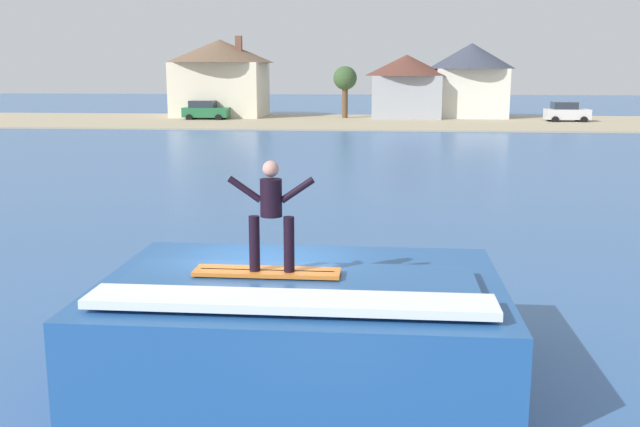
% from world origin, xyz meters
% --- Properties ---
extents(ground_plane, '(260.00, 260.00, 0.00)m').
position_xyz_m(ground_plane, '(0.00, 0.00, 0.00)').
color(ground_plane, '#355E98').
extents(wave_crest, '(6.15, 4.49, 1.68)m').
position_xyz_m(wave_crest, '(0.79, -1.07, 0.79)').
color(wave_crest, '#225291').
rests_on(wave_crest, ground_plane).
extents(surfboard, '(2.20, 0.52, 0.06)m').
position_xyz_m(surfboard, '(0.31, -1.39, 1.71)').
color(surfboard, orange).
rests_on(surfboard, wave_crest).
extents(surfer, '(1.28, 0.32, 1.65)m').
position_xyz_m(surfer, '(0.40, -1.44, 2.67)').
color(surfer, black).
rests_on(surfer, surfboard).
extents(shoreline_bank, '(120.00, 19.12, 0.13)m').
position_xyz_m(shoreline_bank, '(0.00, 54.38, 0.06)').
color(shoreline_bank, tan).
rests_on(shoreline_bank, ground_plane).
extents(car_near_shore, '(4.23, 2.15, 1.86)m').
position_xyz_m(car_near_shore, '(-14.89, 55.46, 0.95)').
color(car_near_shore, '#23663D').
rests_on(car_near_shore, ground_plane).
extents(car_far_shore, '(3.81, 2.31, 1.86)m').
position_xyz_m(car_far_shore, '(18.08, 55.61, 0.95)').
color(car_far_shore, silver).
rests_on(car_far_shore, ground_plane).
extents(house_with_chimney, '(10.68, 10.68, 7.89)m').
position_xyz_m(house_with_chimney, '(-14.46, 60.22, 4.28)').
color(house_with_chimney, beige).
rests_on(house_with_chimney, ground_plane).
extents(house_gabled_white, '(8.34, 8.34, 7.20)m').
position_xyz_m(house_gabled_white, '(10.07, 60.80, 4.10)').
color(house_gabled_white, silver).
rests_on(house_gabled_white, ground_plane).
extents(house_small_cottage, '(8.02, 8.02, 6.10)m').
position_xyz_m(house_small_cottage, '(3.85, 59.63, 3.39)').
color(house_small_cottage, '#9EA3AD').
rests_on(house_small_cottage, ground_plane).
extents(tree_tall_bare, '(2.25, 2.25, 5.03)m').
position_xyz_m(tree_tall_bare, '(-1.99, 58.66, 3.72)').
color(tree_tall_bare, brown).
rests_on(tree_tall_bare, ground_plane).
extents(tree_short_bushy, '(2.11, 2.11, 4.87)m').
position_xyz_m(tree_short_bushy, '(-13.14, 63.02, 3.71)').
color(tree_short_bushy, brown).
rests_on(tree_short_bushy, ground_plane).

